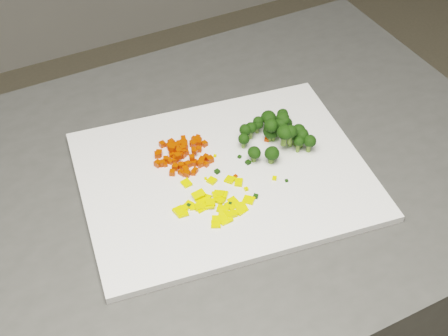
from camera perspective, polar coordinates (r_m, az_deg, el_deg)
name	(u,v)px	position (r m, az deg, el deg)	size (l,w,h in m)	color
counter_block	(214,323)	(1.36, -0.90, -13.95)	(1.02, 0.71, 0.90)	#3F3F3C
cutting_board	(224,175)	(0.99, 0.00, -0.66)	(0.44, 0.35, 0.01)	white
carrot_pile	(184,151)	(1.00, -3.69, 1.58)	(0.10, 0.10, 0.03)	red
pepper_pile	(213,196)	(0.94, -1.03, -2.57)	(0.11, 0.11, 0.02)	yellow
broccoli_pile	(278,132)	(1.02, 4.93, 3.33)	(0.12, 0.12, 0.06)	black
carrot_cube_0	(181,165)	(0.99, -3.92, 0.24)	(0.01, 0.01, 0.01)	red
carrot_cube_1	(199,149)	(1.02, -2.28, 1.72)	(0.01, 0.01, 0.01)	red
carrot_cube_2	(198,143)	(1.03, -2.36, 2.34)	(0.01, 0.01, 0.01)	red
carrot_cube_3	(194,151)	(1.00, -2.74, 1.53)	(0.01, 0.01, 0.01)	red
carrot_cube_4	(170,143)	(1.03, -5.01, 2.33)	(0.01, 0.01, 0.01)	red
carrot_cube_5	(172,173)	(0.98, -4.75, -0.43)	(0.01, 0.01, 0.01)	red
carrot_cube_6	(166,165)	(0.99, -5.36, 0.30)	(0.01, 0.01, 0.01)	red
carrot_cube_7	(194,139)	(1.04, -2.78, 2.71)	(0.01, 0.01, 0.01)	red
carrot_cube_8	(198,143)	(1.03, -2.35, 2.32)	(0.01, 0.01, 0.01)	red
carrot_cube_9	(183,154)	(1.01, -3.79, 1.25)	(0.01, 0.01, 0.01)	red
carrot_cube_10	(177,155)	(1.01, -4.34, 1.18)	(0.01, 0.01, 0.01)	red
carrot_cube_11	(193,150)	(1.01, -2.82, 1.67)	(0.01, 0.01, 0.01)	red
carrot_cube_12	(193,143)	(1.03, -2.84, 2.26)	(0.01, 0.01, 0.01)	red
carrot_cube_13	(170,162)	(1.00, -4.92, 0.58)	(0.01, 0.01, 0.01)	red
carrot_cube_14	(201,163)	(0.99, -2.14, 0.45)	(0.01, 0.01, 0.01)	red
carrot_cube_15	(200,165)	(0.99, -2.21, 0.32)	(0.01, 0.01, 0.01)	red
carrot_cube_16	(182,143)	(1.03, -3.84, 2.29)	(0.01, 0.01, 0.01)	red
carrot_cube_17	(206,156)	(1.00, -1.67, 1.07)	(0.01, 0.01, 0.01)	red
carrot_cube_18	(162,163)	(1.00, -5.68, 0.44)	(0.01, 0.01, 0.01)	red
carrot_cube_19	(206,164)	(0.99, -1.62, 0.33)	(0.01, 0.01, 0.01)	red
carrot_cube_20	(194,163)	(0.99, -2.78, 0.49)	(0.01, 0.01, 0.01)	red
carrot_cube_21	(170,146)	(1.02, -4.97, 1.99)	(0.01, 0.01, 0.01)	red
carrot_cube_22	(194,142)	(1.03, -2.76, 2.38)	(0.01, 0.01, 0.01)	red
carrot_cube_23	(183,151)	(1.00, -3.81, 1.53)	(0.01, 0.01, 0.01)	red
carrot_cube_24	(185,146)	(1.02, -3.63, 2.03)	(0.01, 0.01, 0.01)	red
carrot_cube_25	(198,148)	(1.02, -2.40, 1.81)	(0.01, 0.01, 0.01)	red
carrot_cube_26	(176,158)	(1.00, -4.41, 0.90)	(0.01, 0.01, 0.01)	red
carrot_cube_27	(162,144)	(1.03, -5.66, 2.17)	(0.01, 0.01, 0.01)	red
carrot_cube_28	(179,151)	(1.00, -4.16, 1.54)	(0.01, 0.01, 0.01)	red
carrot_cube_29	(185,168)	(0.99, -3.61, -0.02)	(0.01, 0.01, 0.01)	red
carrot_cube_30	(202,160)	(1.00, -2.02, 0.75)	(0.01, 0.01, 0.01)	red
carrot_cube_31	(166,159)	(1.00, -5.33, 0.80)	(0.01, 0.01, 0.01)	red
carrot_cube_32	(178,146)	(1.02, -4.27, 2.05)	(0.01, 0.01, 0.01)	red
carrot_cube_33	(157,155)	(1.01, -6.10, 1.21)	(0.01, 0.01, 0.01)	red
carrot_cube_34	(175,160)	(1.00, -4.51, 0.70)	(0.01, 0.01, 0.01)	red
carrot_cube_35	(175,154)	(1.01, -4.52, 1.24)	(0.01, 0.01, 0.01)	red
carrot_cube_36	(192,158)	(0.99, -2.95, 0.96)	(0.01, 0.01, 0.01)	red
carrot_cube_37	(159,153)	(1.01, -5.96, 1.35)	(0.01, 0.01, 0.01)	red
carrot_cube_38	(171,153)	(1.01, -4.86, 1.41)	(0.01, 0.01, 0.01)	red
carrot_cube_39	(169,160)	(1.00, -5.04, 0.74)	(0.01, 0.01, 0.01)	red
carrot_cube_40	(183,151)	(1.00, -3.73, 1.53)	(0.01, 0.01, 0.01)	red
carrot_cube_41	(181,154)	(1.00, -3.98, 1.28)	(0.01, 0.01, 0.01)	red
carrot_cube_42	(178,156)	(1.00, -4.24, 1.09)	(0.01, 0.01, 0.01)	red
carrot_cube_43	(210,159)	(1.00, -1.30, 0.79)	(0.01, 0.01, 0.01)	red
carrot_cube_44	(181,172)	(0.98, -3.97, -0.38)	(0.01, 0.01, 0.01)	red
carrot_cube_45	(186,152)	(1.01, -3.49, 1.44)	(0.01, 0.01, 0.01)	red
carrot_cube_46	(198,137)	(1.04, -2.41, 2.82)	(0.01, 0.01, 0.01)	red
carrot_cube_47	(184,174)	(0.98, -3.72, -0.56)	(0.01, 0.01, 0.01)	red
carrot_cube_48	(204,144)	(1.02, -1.80, 2.22)	(0.01, 0.01, 0.01)	red
carrot_cube_49	(188,164)	(0.99, -3.34, 0.33)	(0.01, 0.01, 0.01)	red
carrot_cube_50	(195,170)	(0.98, -2.64, -0.21)	(0.01, 0.01, 0.01)	red
carrot_cube_51	(186,170)	(0.98, -3.51, -0.21)	(0.01, 0.01, 0.01)	red
carrot_cube_52	(195,151)	(1.00, -2.64, 1.53)	(0.01, 0.01, 0.01)	red
carrot_cube_53	(183,155)	(1.01, -3.77, 1.20)	(0.01, 0.01, 0.01)	red
carrot_cube_54	(175,145)	(1.02, -4.48, 2.07)	(0.01, 0.01, 0.01)	red
carrot_cube_55	(158,164)	(0.99, -6.07, 0.40)	(0.01, 0.01, 0.01)	red
carrot_cube_56	(193,144)	(1.02, -2.81, 2.21)	(0.01, 0.01, 0.01)	red
carrot_cube_57	(183,138)	(1.04, -3.74, 2.72)	(0.01, 0.01, 0.01)	red
carrot_cube_58	(173,148)	(1.01, -4.73, 1.82)	(0.01, 0.01, 0.01)	red
carrot_cube_59	(171,142)	(1.03, -4.84, 2.34)	(0.01, 0.01, 0.01)	red
carrot_cube_60	(198,140)	(1.03, -2.40, 2.54)	(0.01, 0.01, 0.01)	red
carrot_cube_61	(179,151)	(1.00, -4.12, 1.53)	(0.01, 0.01, 0.01)	red
carrot_cube_62	(176,167)	(0.99, -4.46, 0.09)	(0.01, 0.01, 0.01)	red
carrot_cube_63	(171,155)	(1.01, -4.84, 1.15)	(0.01, 0.01, 0.01)	red
carrot_cube_64	(187,174)	(0.98, -3.41, -0.53)	(0.01, 0.01, 0.01)	red
carrot_cube_65	(193,173)	(0.98, -2.82, -0.44)	(0.01, 0.01, 0.01)	red
carrot_cube_66	(184,142)	(1.03, -3.68, 2.40)	(0.01, 0.01, 0.01)	red
carrot_cube_67	(177,147)	(1.01, -4.30, 1.90)	(0.01, 0.01, 0.01)	red
carrot_cube_68	(183,148)	(1.01, -3.78, 1.79)	(0.01, 0.01, 0.01)	red
carrot_cube_69	(180,144)	(1.03, -4.06, 2.22)	(0.01, 0.01, 0.01)	red
pepper_chunk_0	(216,224)	(0.91, -0.75, -5.15)	(0.01, 0.01, 0.00)	yellow
pepper_chunk_1	(210,202)	(0.93, -1.27, -3.16)	(0.01, 0.01, 0.00)	yellow
pepper_chunk_2	(230,179)	(0.97, 0.55, -1.06)	(0.01, 0.02, 0.00)	yellow
pepper_chunk_3	(239,182)	(0.96, 1.35, -1.32)	(0.02, 0.01, 0.00)	yellow
pepper_chunk_4	(241,207)	(0.93, 1.58, -3.61)	(0.02, 0.02, 0.00)	yellow
pepper_chunk_5	(242,210)	(0.93, 1.63, -3.90)	(0.02, 0.01, 0.00)	yellow
pepper_chunk_6	(210,204)	(0.93, -1.30, -3.30)	(0.01, 0.02, 0.00)	yellow
pepper_chunk_7	(200,209)	(0.93, -2.16, -3.78)	(0.01, 0.01, 0.00)	yellow
pepper_chunk_8	(206,198)	(0.94, -1.65, -2.78)	(0.01, 0.01, 0.00)	yellow
pepper_chunk_9	(233,201)	(0.94, 0.87, -3.07)	(0.02, 0.01, 0.00)	yellow
pepper_chunk_10	(231,206)	(0.93, 0.61, -3.47)	(0.02, 0.01, 0.00)	yellow
pepper_chunk_11	(183,209)	(0.93, -3.76, -3.72)	(0.01, 0.01, 0.00)	yellow
pepper_chunk_12	(226,220)	(0.91, 0.15, -4.74)	(0.02, 0.02, 0.00)	yellow
pepper_chunk_13	(200,201)	(0.94, -2.19, -3.05)	(0.02, 0.01, 0.00)	yellow
pepper_chunk_14	(189,204)	(0.93, -3.24, -3.34)	(0.01, 0.01, 0.00)	yellow
pepper_chunk_15	(217,195)	(0.94, -0.65, -2.52)	(0.01, 0.01, 0.00)	yellow
pepper_chunk_16	(180,211)	(0.92, -4.07, -3.97)	(0.02, 0.02, 0.00)	yellow
pepper_chunk_17	(182,213)	(0.92, -3.82, -4.12)	(0.02, 0.02, 0.00)	yellow
pepper_chunk_18	(219,194)	(0.95, -0.48, -2.39)	(0.02, 0.01, 0.00)	yellow
pepper_chunk_19	(217,219)	(0.91, -0.63, -4.71)	(0.02, 0.01, 0.00)	yellow
pepper_chunk_20	(231,214)	(0.92, 0.67, -4.26)	(0.02, 0.01, 0.00)	yellow
pepper_chunk_21	(198,194)	(0.94, -2.35, -2.41)	(0.02, 0.01, 0.00)	yellow
pepper_chunk_22	(212,181)	(0.97, -1.12, -1.17)	(0.01, 0.01, 0.00)	yellow
pepper_chunk_23	(223,209)	(0.93, -0.10, -3.78)	(0.02, 0.01, 0.00)	yellow
pepper_chunk_24	(224,195)	(0.95, -0.04, -2.46)	(0.01, 0.01, 0.00)	yellow
pepper_chunk_25	(223,215)	(0.92, -0.09, -4.29)	(0.02, 0.01, 0.00)	yellow
pepper_chunk_26	(249,200)	(0.94, 2.27, -2.93)	(0.02, 0.02, 0.00)	yellow
pepper_chunk_27	(219,200)	(0.94, -0.45, -2.96)	(0.01, 0.02, 0.00)	yellow
pepper_chunk_28	(186,183)	(0.96, -3.46, -1.40)	(0.01, 0.02, 0.00)	yellow
pepper_chunk_29	(201,207)	(0.93, -2.10, -3.59)	(0.02, 0.01, 0.00)	yellow
pepper_chunk_30	(195,207)	(0.93, -2.68, -3.57)	(0.02, 0.01, 0.00)	yellow
broccoli_floret_0	(298,145)	(1.01, 6.80, 2.12)	(0.02, 0.02, 0.03)	black
broccoli_floret_1	(271,156)	(0.99, 4.35, 1.14)	(0.03, 0.03, 0.03)	black
broccoli_floret_2	(281,126)	(1.03, 5.24, 3.86)	(0.03, 0.03, 0.03)	black
broccoli_floret_3	(268,120)	(1.05, 4.04, 4.37)	(0.04, 0.04, 0.03)	black
broccoli_floret_4	(291,139)	(1.02, 6.12, 2.70)	(0.03, 0.03, 0.03)	black
broccoli_floret_5	(309,144)	(1.02, 7.78, 2.17)	(0.03, 0.03, 0.03)	black
broccoli_floret_6	(270,128)	(1.02, 4.27, 3.64)	(0.03, 0.03, 0.03)	black
broccoli_floret_7	(301,139)	(1.02, 7.07, 2.67)	(0.03, 0.03, 0.03)	black
broccoli_floret_8	(296,137)	(1.03, 6.61, 2.81)	(0.03, 0.03, 0.03)	black
broccoli_floret_9	(283,124)	(1.03, 5.46, 3.99)	(0.03, 0.03, 0.03)	black
broccoli_floret_10	(254,155)	(0.99, 2.73, 1.21)	(0.03, 0.03, 0.03)	black
broccoli_floret_11	(282,122)	(1.06, 5.30, 4.22)	(0.03, 0.03, 0.03)	black
broccoli_floret_12	(286,126)	(1.05, 5.67, 3.87)	(0.03, 0.03, 0.03)	black
broccoli_floret_13	(270,134)	(1.03, 4.20, 3.13)	(0.03, 0.03, 0.03)	black
broccoli_floret_14	(251,131)	(1.03, 2.45, 3.37)	(0.02, 0.02, 0.03)	black
broccoli_floret_15	(274,135)	(1.03, 4.55, 3.03)	(0.02, 0.02, 0.02)	black
broccoli_floret_16	(282,116)	(1.07, 5.32, 4.74)	(0.03, 0.03, 0.03)	black
broccoli_floret_17	(258,125)	(1.05, 3.09, 3.97)	(0.02, 0.02, 0.03)	black
broccoli_floret_18	(267,120)	(1.06, 3.94, 4.38)	(0.03, 0.03, 0.03)	black
broccoli_floret_19	(290,135)	(1.00, 6.03, 3.00)	(0.03, 0.03, 0.03)	black
broccoli_floret_20	(284,136)	(1.00, 5.50, 2.92)	(0.04, 0.04, 0.04)	black
broccoli_floret_21	(245,133)	(1.03, 1.91, 3.17)	(0.03, 0.03, 0.03)	black
broccoli_floret_22	(303,136)	(1.03, 7.20, 2.92)	(0.02, 0.02, 0.03)	black
broccoli_floret_23	(257,127)	(1.05, 3.07, 3.81)	(0.03, 0.03, 0.03)	black
broccoli_floret_24	(243,141)	(1.02, 1.78, 2.44)	(0.02, 0.02, 0.03)	black
broccoli_floret_25	(282,122)	(1.03, 5.32, 4.23)	(0.03, 0.03, 0.04)	black
broccoli_floret_26	(298,135)	(1.03, 6.78, 3.02)	(0.03, 0.03, 0.03)	black
stray_bit_0	(256,196)	(0.94, 2.91, -2.59)	(0.01, 0.01, 0.00)	black
stray_bit_1	(189,206)	(0.93, -3.25, -3.45)	(0.01, 0.01, 0.00)	black
stray_bit_2	(240,157)	(1.01, 1.43, 1.04)	(0.01, 0.01, 0.00)	black
stray_bit_3	(230,204)	(0.93, 0.58, -3.29)	(0.00, 0.00, 0.00)	black
stray_bit_4	(246,189)	(0.95, 2.04, -1.93)	(0.01, 0.01, 0.00)	yellow
stray_bit_5	(248,162)	(1.00, 2.21, 0.52)	(0.01, 0.01, 0.01)	black
stray_bit_6	(176,157)	(1.01, -4.38, 0.99)	(0.01, 0.01, 0.00)	red
stray_bit_7	(267,139)	(1.04, 3.94, 2.63)	(0.01, 0.01, 0.01)	red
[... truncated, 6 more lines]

